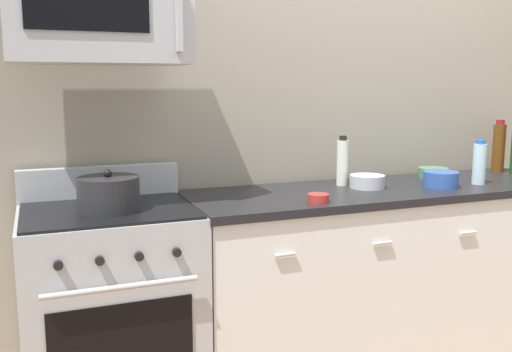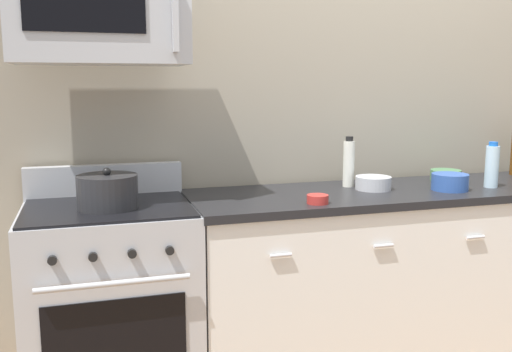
{
  "view_description": "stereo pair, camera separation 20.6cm",
  "coord_description": "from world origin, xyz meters",
  "px_view_note": "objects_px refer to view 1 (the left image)",
  "views": [
    {
      "loc": [
        -1.75,
        -2.51,
        1.47
      ],
      "look_at": [
        -0.79,
        -0.05,
        1.03
      ],
      "focal_mm": 39.59,
      "sensor_mm": 36.0,
      "label": 1
    },
    {
      "loc": [
        -1.56,
        -2.58,
        1.47
      ],
      "look_at": [
        -0.79,
        -0.05,
        1.03
      ],
      "focal_mm": 39.59,
      "sensor_mm": 36.0,
      "label": 2
    }
  ],
  "objects_px": {
    "microwave": "(98,16)",
    "bowl_blue_mixing": "(441,179)",
    "bowl_steel_prep": "(367,181)",
    "range_oven": "(112,305)",
    "bottle_water_clear": "(479,163)",
    "bowl_green_glaze": "(433,173)",
    "bowl_red_small": "(318,198)",
    "bottle_vinegar_white": "(342,162)",
    "stockpot": "(109,194)",
    "bottle_wine_amber": "(499,147)"
  },
  "relations": [
    {
      "from": "microwave",
      "to": "bowl_blue_mixing",
      "type": "distance_m",
      "value": 1.9
    },
    {
      "from": "bowl_steel_prep",
      "to": "range_oven",
      "type": "bearing_deg",
      "value": -179.27
    },
    {
      "from": "bottle_water_clear",
      "to": "bowl_green_glaze",
      "type": "relative_size",
      "value": 1.43
    },
    {
      "from": "bowl_blue_mixing",
      "to": "bowl_steel_prep",
      "type": "bearing_deg",
      "value": 160.71
    },
    {
      "from": "microwave",
      "to": "bowl_red_small",
      "type": "xyz_separation_m",
      "value": [
        0.93,
        -0.27,
        -0.81
      ]
    },
    {
      "from": "range_oven",
      "to": "bottle_vinegar_white",
      "type": "distance_m",
      "value": 1.39
    },
    {
      "from": "microwave",
      "to": "bowl_blue_mixing",
      "type": "xyz_separation_m",
      "value": [
        1.72,
        -0.16,
        -0.79
      ]
    },
    {
      "from": "microwave",
      "to": "stockpot",
      "type": "bearing_deg",
      "value": -90.13
    },
    {
      "from": "bottle_water_clear",
      "to": "bowl_blue_mixing",
      "type": "distance_m",
      "value": 0.27
    },
    {
      "from": "range_oven",
      "to": "bottle_vinegar_white",
      "type": "xyz_separation_m",
      "value": [
        1.26,
        0.13,
        0.58
      ]
    },
    {
      "from": "bowl_blue_mixing",
      "to": "bowl_green_glaze",
      "type": "relative_size",
      "value": 1.1
    },
    {
      "from": "bottle_water_clear",
      "to": "microwave",
      "type": "bearing_deg",
      "value": 175.6
    },
    {
      "from": "bowl_red_small",
      "to": "bowl_green_glaze",
      "type": "relative_size",
      "value": 0.59
    },
    {
      "from": "bowl_red_small",
      "to": "bowl_blue_mixing",
      "type": "height_order",
      "value": "bowl_blue_mixing"
    },
    {
      "from": "range_oven",
      "to": "bottle_wine_amber",
      "type": "distance_m",
      "value": 2.5
    },
    {
      "from": "microwave",
      "to": "bowl_blue_mixing",
      "type": "height_order",
      "value": "microwave"
    },
    {
      "from": "microwave",
      "to": "bottle_water_clear",
      "type": "xyz_separation_m",
      "value": [
        1.98,
        -0.15,
        -0.71
      ]
    },
    {
      "from": "bowl_blue_mixing",
      "to": "range_oven",
      "type": "bearing_deg",
      "value": 176.23
    },
    {
      "from": "microwave",
      "to": "bowl_steel_prep",
      "type": "distance_m",
      "value": 1.56
    },
    {
      "from": "bottle_vinegar_white",
      "to": "bowl_red_small",
      "type": "relative_size",
      "value": 2.69
    },
    {
      "from": "range_oven",
      "to": "bowl_steel_prep",
      "type": "xyz_separation_m",
      "value": [
        1.35,
        0.02,
        0.49
      ]
    },
    {
      "from": "range_oven",
      "to": "bottle_water_clear",
      "type": "xyz_separation_m",
      "value": [
        1.98,
        -0.11,
        0.57
      ]
    },
    {
      "from": "bottle_wine_amber",
      "to": "stockpot",
      "type": "bearing_deg",
      "value": -174.03
    },
    {
      "from": "bowl_red_small",
      "to": "bowl_steel_prep",
      "type": "relative_size",
      "value": 0.54
    },
    {
      "from": "range_oven",
      "to": "bowl_steel_prep",
      "type": "bearing_deg",
      "value": 0.73
    },
    {
      "from": "bottle_vinegar_white",
      "to": "bowl_green_glaze",
      "type": "bearing_deg",
      "value": 1.02
    },
    {
      "from": "bottle_wine_amber",
      "to": "bowl_steel_prep",
      "type": "relative_size",
      "value": 1.76
    },
    {
      "from": "microwave",
      "to": "bowl_blue_mixing",
      "type": "bearing_deg",
      "value": -5.26
    },
    {
      "from": "bottle_vinegar_white",
      "to": "stockpot",
      "type": "bearing_deg",
      "value": -171.6
    },
    {
      "from": "bowl_steel_prep",
      "to": "stockpot",
      "type": "bearing_deg",
      "value": -177.01
    },
    {
      "from": "range_oven",
      "to": "bowl_red_small",
      "type": "xyz_separation_m",
      "value": [
        0.93,
        -0.22,
        0.47
      ]
    },
    {
      "from": "bowl_blue_mixing",
      "to": "bottle_water_clear",
      "type": "bearing_deg",
      "value": 1.25
    },
    {
      "from": "bottle_vinegar_white",
      "to": "stockpot",
      "type": "relative_size",
      "value": 1.02
    },
    {
      "from": "microwave",
      "to": "bowl_green_glaze",
      "type": "bearing_deg",
      "value": 3.02
    },
    {
      "from": "bowl_steel_prep",
      "to": "bowl_red_small",
      "type": "bearing_deg",
      "value": -150.15
    },
    {
      "from": "bottle_wine_amber",
      "to": "bowl_steel_prep",
      "type": "height_order",
      "value": "bottle_wine_amber"
    },
    {
      "from": "bowl_red_small",
      "to": "bowl_blue_mixing",
      "type": "xyz_separation_m",
      "value": [
        0.79,
        0.11,
        0.02
      ]
    },
    {
      "from": "bowl_blue_mixing",
      "to": "bowl_green_glaze",
      "type": "distance_m",
      "value": 0.3
    },
    {
      "from": "range_oven",
      "to": "bowl_blue_mixing",
      "type": "distance_m",
      "value": 1.79
    },
    {
      "from": "bowl_blue_mixing",
      "to": "bowl_green_glaze",
      "type": "xyz_separation_m",
      "value": [
        0.16,
        0.26,
        -0.01
      ]
    },
    {
      "from": "microwave",
      "to": "stockpot",
      "type": "height_order",
      "value": "microwave"
    },
    {
      "from": "bottle_wine_amber",
      "to": "range_oven",
      "type": "bearing_deg",
      "value": -175.29
    },
    {
      "from": "microwave",
      "to": "bottle_vinegar_white",
      "type": "height_order",
      "value": "microwave"
    },
    {
      "from": "bottle_water_clear",
      "to": "bowl_red_small",
      "type": "relative_size",
      "value": 2.42
    },
    {
      "from": "microwave",
      "to": "bowl_red_small",
      "type": "height_order",
      "value": "microwave"
    },
    {
      "from": "range_oven",
      "to": "microwave",
      "type": "bearing_deg",
      "value": 89.71
    },
    {
      "from": "bottle_water_clear",
      "to": "bowl_red_small",
      "type": "distance_m",
      "value": 1.06
    },
    {
      "from": "bottle_water_clear",
      "to": "bowl_steel_prep",
      "type": "xyz_separation_m",
      "value": [
        -0.63,
        0.12,
        -0.08
      ]
    },
    {
      "from": "bowl_green_glaze",
      "to": "stockpot",
      "type": "relative_size",
      "value": 0.64
    },
    {
      "from": "bowl_green_glaze",
      "to": "bowl_blue_mixing",
      "type": "bearing_deg",
      "value": -121.48
    }
  ]
}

